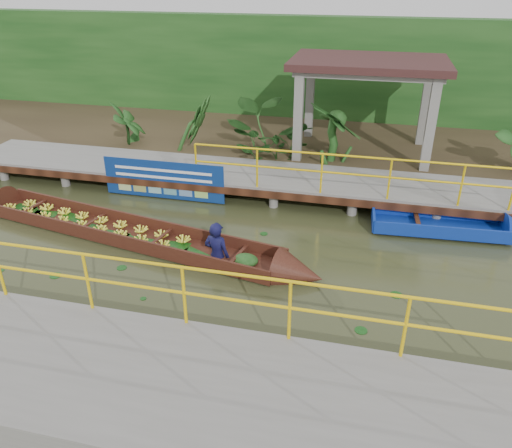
# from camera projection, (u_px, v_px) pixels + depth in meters

# --- Properties ---
(ground) EXTENTS (80.00, 80.00, 0.00)m
(ground) POSITION_uv_depth(u_px,v_px,m) (203.00, 254.00, 10.78)
(ground) COLOR #31371B
(ground) RESTS_ON ground
(land_strip) EXTENTS (30.00, 8.00, 0.45)m
(land_strip) POSITION_uv_depth(u_px,v_px,m) (273.00, 140.00, 17.16)
(land_strip) COLOR #322619
(land_strip) RESTS_ON ground
(far_dock) EXTENTS (16.00, 2.06, 1.66)m
(far_dock) POSITION_uv_depth(u_px,v_px,m) (244.00, 176.00, 13.52)
(far_dock) COLOR slate
(far_dock) RESTS_ON ground
(near_dock) EXTENTS (18.00, 2.40, 1.73)m
(near_dock) POSITION_uv_depth(u_px,v_px,m) (172.00, 397.00, 6.81)
(near_dock) COLOR slate
(near_dock) RESTS_ON ground
(pavilion) EXTENTS (4.40, 3.00, 3.00)m
(pavilion) POSITION_uv_depth(u_px,v_px,m) (368.00, 72.00, 14.31)
(pavilion) COLOR slate
(pavilion) RESTS_ON ground
(foliage_backdrop) EXTENTS (30.00, 0.80, 4.00)m
(foliage_backdrop) POSITION_uv_depth(u_px,v_px,m) (287.00, 73.00, 18.50)
(foliage_backdrop) COLOR #153E13
(foliage_backdrop) RESTS_ON ground
(vendor_boat) EXTENTS (9.38, 2.68, 1.98)m
(vendor_boat) POSITION_uv_depth(u_px,v_px,m) (134.00, 231.00, 11.24)
(vendor_boat) COLOR #35140E
(vendor_boat) RESTS_ON ground
(moored_blue_boat) EXTENTS (3.59, 1.14, 0.84)m
(moored_blue_boat) POSITION_uv_depth(u_px,v_px,m) (477.00, 229.00, 11.47)
(moored_blue_boat) COLOR navy
(moored_blue_boat) RESTS_ON ground
(blue_banner) EXTENTS (3.30, 0.04, 1.03)m
(blue_banner) POSITION_uv_depth(u_px,v_px,m) (164.00, 180.00, 13.06)
(blue_banner) COLOR navy
(blue_banner) RESTS_ON ground
(tropical_plants) EXTENTS (14.25, 1.25, 1.56)m
(tropical_plants) POSITION_uv_depth(u_px,v_px,m) (327.00, 134.00, 14.38)
(tropical_plants) COLOR #153E13
(tropical_plants) RESTS_ON ground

